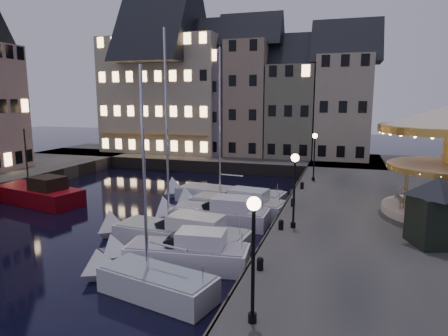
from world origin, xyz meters
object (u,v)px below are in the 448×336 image
(bollard_c, at_px, (293,202))
(streetlamp_b, at_px, (294,180))
(motorboat_b, at_px, (179,254))
(red_fishing_boat, at_px, (38,194))
(motorboat_a, at_px, (147,282))
(streetlamp_c, at_px, (314,150))
(bollard_d, at_px, (302,185))
(motorboat_c, at_px, (175,234))
(motorboat_f, at_px, (223,196))
(bollard_b, at_px, (281,224))
(motorboat_d, at_px, (215,215))
(streetlamp_a, at_px, (253,242))
(bollard_a, at_px, (260,263))
(ticket_kiosk, at_px, (437,200))
(motorboat_e, at_px, (233,205))

(bollard_c, bearing_deg, streetlamp_b, -82.41)
(motorboat_b, relative_size, red_fishing_boat, 0.83)
(motorboat_a, relative_size, red_fishing_boat, 1.18)
(streetlamp_c, xyz_separation_m, bollard_c, (-0.60, -9.00, -2.41))
(motorboat_a, bearing_deg, red_fishing_boat, 144.66)
(bollard_d, height_order, motorboat_c, motorboat_c)
(motorboat_a, xyz_separation_m, motorboat_f, (-1.44, 15.87, -0.01))
(motorboat_b, height_order, motorboat_c, motorboat_c)
(bollard_b, distance_m, red_fishing_boat, 21.11)
(streetlamp_c, bearing_deg, bollard_b, -92.45)
(streetlamp_b, relative_size, motorboat_d, 0.56)
(bollard_d, bearing_deg, bollard_c, -90.00)
(streetlamp_b, bearing_deg, motorboat_f, 127.63)
(streetlamp_a, xyz_separation_m, bollard_c, (-0.60, 14.50, -2.41))
(bollard_a, bearing_deg, motorboat_c, 142.01)
(bollard_b, relative_size, ticket_kiosk, 0.15)
(streetlamp_b, xyz_separation_m, ticket_kiosk, (6.95, -0.63, -0.43))
(streetlamp_a, distance_m, bollard_c, 14.71)
(bollard_b, distance_m, motorboat_b, 5.83)
(streetlamp_b, height_order, ticket_kiosk, streetlamp_b)
(bollard_b, height_order, red_fishing_boat, red_fishing_boat)
(bollard_a, distance_m, motorboat_f, 16.14)
(bollard_c, relative_size, motorboat_d, 0.08)
(streetlamp_c, relative_size, motorboat_b, 0.57)
(streetlamp_c, bearing_deg, bollard_a, -91.76)
(motorboat_c, bearing_deg, red_fishing_boat, 159.37)
(streetlamp_b, distance_m, motorboat_b, 7.35)
(streetlamp_c, height_order, motorboat_e, streetlamp_c)
(motorboat_c, bearing_deg, streetlamp_a, -52.77)
(motorboat_c, bearing_deg, bollard_b, 7.73)
(streetlamp_a, relative_size, streetlamp_c, 1.00)
(streetlamp_c, bearing_deg, motorboat_e, -124.73)
(bollard_c, bearing_deg, bollard_d, 90.00)
(bollard_c, relative_size, bollard_d, 1.00)
(red_fishing_boat, bearing_deg, ticket_kiosk, -9.68)
(bollard_b, distance_m, motorboat_a, 8.16)
(streetlamp_b, relative_size, streetlamp_c, 1.00)
(bollard_b, distance_m, motorboat_e, 8.02)
(bollard_c, distance_m, red_fishing_boat, 20.58)
(bollard_b, bearing_deg, motorboat_d, 144.16)
(bollard_a, xyz_separation_m, motorboat_d, (-5.09, 9.18, -0.96))
(streetlamp_a, bearing_deg, streetlamp_b, 90.00)
(streetlamp_c, distance_m, bollard_a, 19.66)
(streetlamp_a, height_order, streetlamp_c, same)
(streetlamp_c, distance_m, motorboat_c, 16.56)
(bollard_c, height_order, motorboat_c, motorboat_c)
(bollard_b, relative_size, motorboat_d, 0.08)
(streetlamp_c, height_order, motorboat_f, motorboat_f)
(motorboat_f, xyz_separation_m, ticket_kiosk, (13.78, -9.48, 3.06))
(motorboat_e, xyz_separation_m, motorboat_f, (-1.62, 2.86, -0.11))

